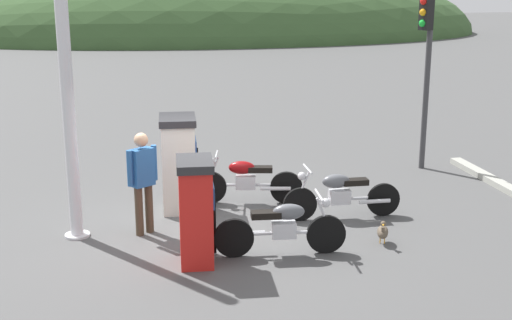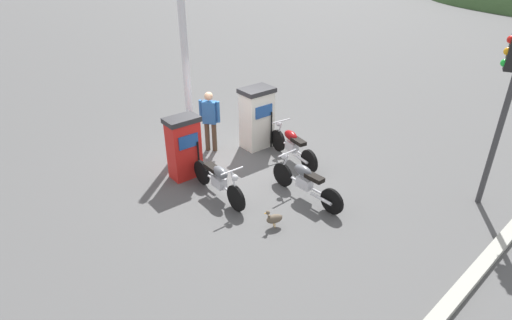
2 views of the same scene
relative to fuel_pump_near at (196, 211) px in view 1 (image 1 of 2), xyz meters
The scene contains 12 objects.
ground_plane 1.47m from the fuel_pump_near, 75.12° to the left, with size 120.00×120.00×0.00m, color #4C4C4C.
fuel_pump_near is the anchor object (origin of this frame).
fuel_pump_far 2.41m from the fuel_pump_near, 90.01° to the left, with size 0.73×0.93×1.70m.
motorcycle_near_pump 1.33m from the fuel_pump_near, ahead, with size 1.99×0.57×0.94m.
motorcycle_far_pump 2.81m from the fuel_pump_near, 63.59° to the left, with size 1.96×0.72×0.94m.
motorcycle_extra 3.00m from the fuel_pump_near, 27.08° to the left, with size 2.07×0.56×0.93m.
attendant_person 1.50m from the fuel_pump_near, 117.29° to the left, with size 0.52×0.39×1.68m.
wandering_duck 2.99m from the fuel_pump_near, ahead, with size 0.29×0.41×0.43m.
roadside_traffic_light 6.93m from the fuel_pump_near, 36.96° to the left, with size 0.40×0.30×3.69m.
canopy_support_pole 2.66m from the fuel_pump_near, 141.05° to the left, with size 0.40×0.40×4.56m.
distant_hill_main 42.62m from the fuel_pump_near, 90.18° to the left, with size 38.05×18.84×8.98m.
distant_hill_secondary 38.85m from the fuel_pump_near, 80.96° to the left, with size 37.44×18.42×10.25m.
Camera 1 is at (-1.43, -10.63, 4.09)m, focal length 48.72 mm.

